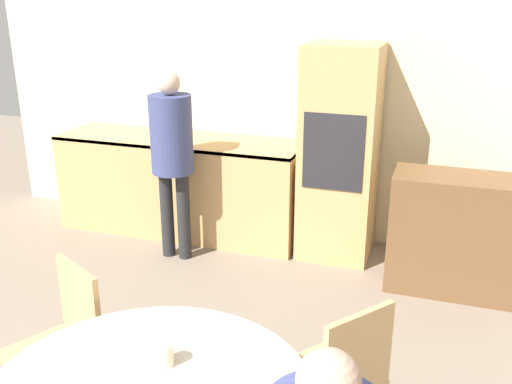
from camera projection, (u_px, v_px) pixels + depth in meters
wall_back at (328, 94)px, 4.86m from camera, size 6.48×0.05×2.60m
kitchen_counter at (180, 184)px, 5.22m from camera, size 2.24×0.60×0.89m
oven_unit at (340, 154)px, 4.65m from camera, size 0.59×0.59×1.75m
sideboard at (457, 234)px, 4.18m from camera, size 0.97×0.45×0.89m
chair_far_left at (65, 339)px, 2.85m from camera, size 0.54×0.54×0.86m
chair_far_right at (341, 375)px, 2.59m from camera, size 0.56×0.56×0.86m
person_standing at (172, 147)px, 4.54m from camera, size 0.34×0.34×1.55m
cup at (164, 355)px, 2.27m from camera, size 0.08×0.08×0.09m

